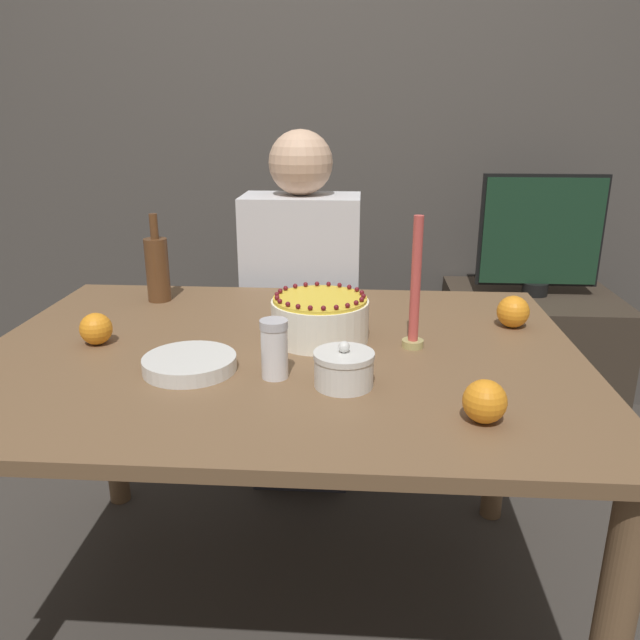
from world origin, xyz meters
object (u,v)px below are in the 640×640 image
at_px(cake, 320,318).
at_px(person_man_blue_shirt, 302,333).
at_px(candle, 415,295).
at_px(tv_monitor, 541,234).
at_px(sugar_bowl, 344,369).
at_px(bottle, 157,268).
at_px(sugar_shaker, 274,349).

distance_m(cake, person_man_blue_shirt, 0.73).
xyz_separation_m(candle, tv_monitor, (0.57, 1.05, -0.05)).
height_order(cake, person_man_blue_shirt, person_man_blue_shirt).
bearing_deg(cake, sugar_bowl, -76.10).
bearing_deg(bottle, candle, -25.11).
xyz_separation_m(cake, sugar_bowl, (0.07, -0.27, -0.02)).
bearing_deg(cake, bottle, 149.06).
bearing_deg(candle, person_man_blue_shirt, 115.54).
relative_size(sugar_bowl, person_man_blue_shirt, 0.10).
distance_m(cake, bottle, 0.59).
bearing_deg(candle, bottle, 154.89).
bearing_deg(cake, sugar_shaker, -108.37).
distance_m(cake, sugar_shaker, 0.25).
bearing_deg(sugar_shaker, person_man_blue_shirt, 91.92).
bearing_deg(tv_monitor, sugar_bowl, -119.52).
distance_m(bottle, person_man_blue_shirt, 0.62).
relative_size(sugar_bowl, candle, 0.40).
xyz_separation_m(sugar_shaker, tv_monitor, (0.87, 1.25, 0.02)).
bearing_deg(candle, tv_monitor, 61.57).
height_order(person_man_blue_shirt, tv_monitor, person_man_blue_shirt).
bearing_deg(sugar_bowl, candle, 55.84).
xyz_separation_m(candle, person_man_blue_shirt, (-0.34, 0.70, -0.35)).
distance_m(sugar_shaker, tv_monitor, 1.52).
relative_size(cake, sugar_bowl, 1.91).
xyz_separation_m(cake, candle, (0.23, -0.04, 0.08)).
bearing_deg(person_man_blue_shirt, sugar_shaker, 91.92).
bearing_deg(tv_monitor, cake, -128.18).
xyz_separation_m(sugar_bowl, candle, (0.16, 0.23, 0.09)).
height_order(candle, bottle, candle).
bearing_deg(person_man_blue_shirt, candle, 115.54).
height_order(sugar_shaker, tv_monitor, tv_monitor).
distance_m(sugar_bowl, sugar_shaker, 0.15).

